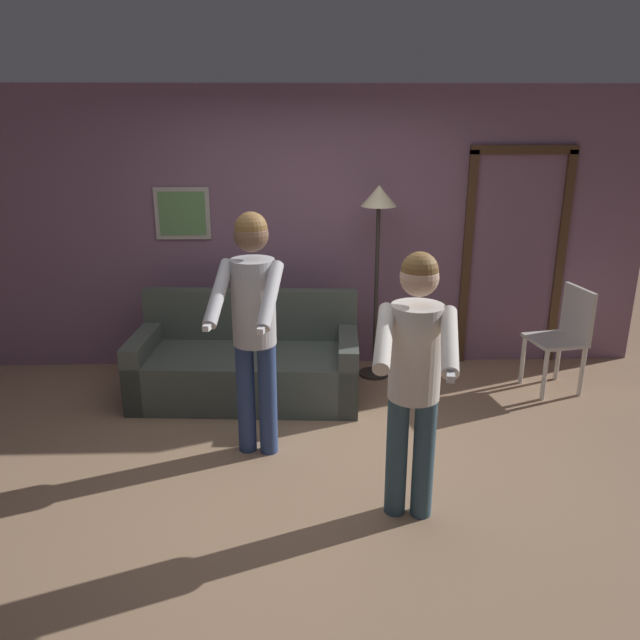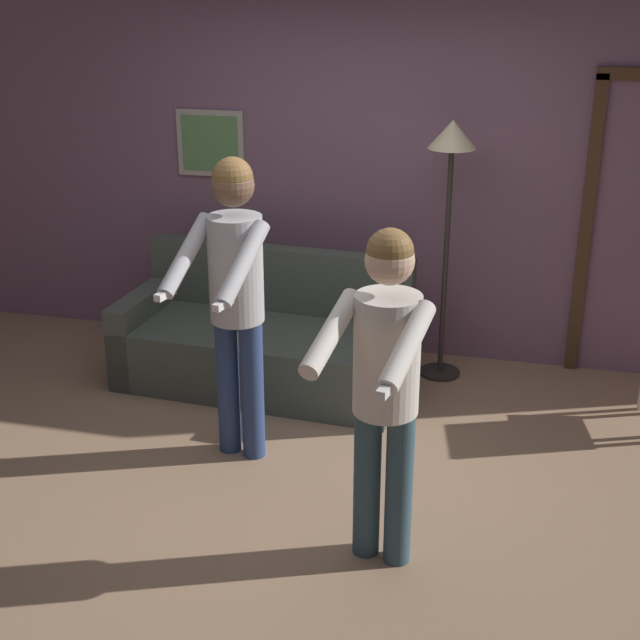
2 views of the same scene
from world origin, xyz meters
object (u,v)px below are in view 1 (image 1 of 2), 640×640
at_px(couch, 247,365).
at_px(dining_chair_distant, 565,333).
at_px(person_standing_left, 253,313).
at_px(torchiere_lamp, 378,222).
at_px(person_standing_right, 415,366).

height_order(couch, dining_chair_distant, dining_chair_distant).
distance_m(person_standing_left, dining_chair_distant, 2.87).
bearing_deg(dining_chair_distant, torchiere_lamp, 167.73).
xyz_separation_m(person_standing_left, dining_chair_distant, (2.63, 1.02, -0.53)).
bearing_deg(dining_chair_distant, person_standing_right, -132.55).
bearing_deg(couch, person_standing_right, -57.52).
bearing_deg(person_standing_left, couch, 98.59).
height_order(person_standing_left, dining_chair_distant, person_standing_left).
xyz_separation_m(couch, torchiere_lamp, (1.15, 0.41, 1.17)).
xyz_separation_m(couch, dining_chair_distant, (2.77, 0.05, 0.25)).
distance_m(couch, person_standing_left, 1.26).
height_order(couch, person_standing_left, person_standing_left).
bearing_deg(couch, dining_chair_distant, 1.12).
bearing_deg(torchiere_lamp, dining_chair_distant, -12.27).
bearing_deg(person_standing_right, dining_chair_distant, 47.45).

